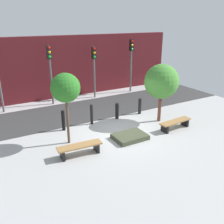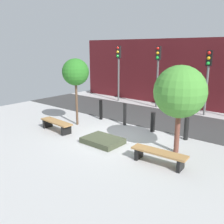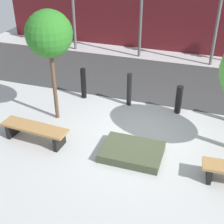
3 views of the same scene
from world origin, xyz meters
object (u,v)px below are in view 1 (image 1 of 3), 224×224
(bench_left, at_px, (80,148))
(tree_behind_right_bench, at_px, (161,82))
(traffic_light_mid_east, at_px, (94,63))
(tree_behind_left_bench, at_px, (65,88))
(traffic_light_east, at_px, (131,56))
(bollard_right, at_px, (140,106))
(bollard_left, at_px, (92,114))
(traffic_light_mid_west, at_px, (50,64))
(planter_bed, at_px, (130,137))
(bollard_far_left, at_px, (63,121))
(bench_right, at_px, (175,123))
(bollard_center, at_px, (117,111))

(bench_left, distance_m, tree_behind_right_bench, 5.46)
(tree_behind_right_bench, relative_size, traffic_light_mid_east, 0.88)
(bench_left, distance_m, tree_behind_left_bench, 2.44)
(traffic_light_east, bearing_deg, bollard_right, -117.47)
(bollard_left, height_order, traffic_light_mid_west, traffic_light_mid_west)
(bollard_right, bearing_deg, traffic_light_mid_west, 131.95)
(bollard_right, bearing_deg, tree_behind_left_bench, -163.89)
(planter_bed, relative_size, tree_behind_left_bench, 0.47)
(traffic_light_mid_east, bearing_deg, bollard_far_left, -131.95)
(bollard_far_left, height_order, traffic_light_east, traffic_light_east)
(bench_right, bearing_deg, bench_left, 175.98)
(traffic_light_mid_west, bearing_deg, bench_right, -59.42)
(bollard_right, distance_m, traffic_light_east, 5.13)
(bollard_right, bearing_deg, tree_behind_right_bench, -79.47)
(bench_right, bearing_deg, bollard_center, 120.16)
(tree_behind_left_bench, xyz_separation_m, tree_behind_right_bench, (5.01, 0.00, -0.33))
(bollard_center, bearing_deg, traffic_light_mid_west, 118.19)
(planter_bed, xyz_separation_m, bollard_left, (-0.75, 2.39, 0.42))
(bench_left, bearing_deg, traffic_light_east, 48.24)
(traffic_light_mid_west, height_order, traffic_light_mid_east, traffic_light_mid_west)
(bollard_center, distance_m, bollard_right, 1.50)
(planter_bed, height_order, traffic_light_mid_west, traffic_light_mid_west)
(bollard_center, bearing_deg, traffic_light_east, 48.57)
(bench_right, bearing_deg, bollard_right, 91.62)
(tree_behind_left_bench, height_order, traffic_light_mid_east, traffic_light_mid_east)
(traffic_light_east, bearing_deg, traffic_light_mid_east, -179.99)
(tree_behind_right_bench, relative_size, traffic_light_east, 0.80)
(bench_left, relative_size, traffic_light_east, 0.48)
(bollard_center, distance_m, traffic_light_mid_east, 4.62)
(planter_bed, bearing_deg, traffic_light_mid_east, 77.32)
(tree_behind_right_bench, distance_m, bollard_far_left, 5.21)
(planter_bed, distance_m, traffic_light_mid_west, 7.10)
(bollard_left, height_order, traffic_light_mid_east, traffic_light_mid_east)
(bench_left, height_order, tree_behind_left_bench, tree_behind_left_bench)
(tree_behind_right_bench, distance_m, traffic_light_mid_east, 5.61)
(bench_left, distance_m, traffic_light_mid_west, 7.14)
(bench_right, relative_size, bollard_right, 2.01)
(bollard_center, bearing_deg, planter_bed, -107.46)
(bench_left, height_order, traffic_light_mid_west, traffic_light_mid_west)
(bollard_far_left, height_order, bollard_right, bollard_far_left)
(planter_bed, distance_m, bollard_center, 2.52)
(tree_behind_right_bench, height_order, bollard_right, tree_behind_right_bench)
(bench_right, relative_size, traffic_light_mid_west, 0.50)
(bench_left, xyz_separation_m, traffic_light_east, (6.91, 6.72, 2.26))
(traffic_light_mid_west, bearing_deg, bollard_far_left, -100.73)
(bollard_left, bearing_deg, bollard_far_left, 180.00)
(planter_bed, bearing_deg, traffic_light_east, 55.99)
(bollard_left, distance_m, traffic_light_east, 6.92)
(bollard_right, height_order, traffic_light_mid_west, traffic_light_mid_west)
(traffic_light_mid_west, relative_size, traffic_light_mid_east, 1.06)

